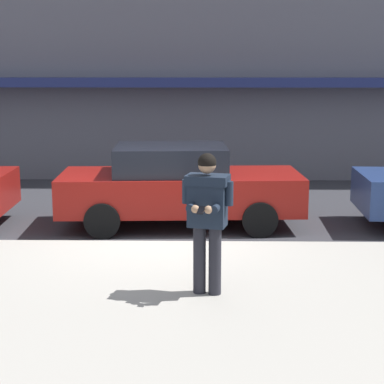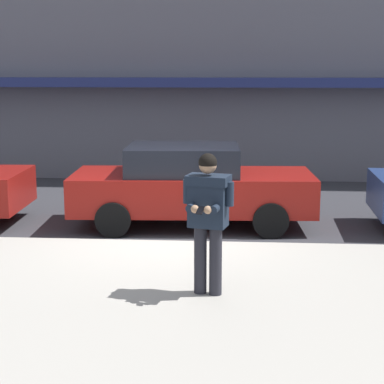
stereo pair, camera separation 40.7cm
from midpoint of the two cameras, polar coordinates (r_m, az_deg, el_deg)
name	(u,v)px [view 2 (the right image)]	position (r m, az deg, el deg)	size (l,w,h in m)	color
ground_plane	(167,245)	(10.94, -1.20, -4.75)	(80.00, 80.00, 0.00)	#333338
sidewalk	(220,303)	(8.16, 3.98, -9.83)	(32.00, 5.30, 0.14)	#A8A399
curb_paint_line	(225,245)	(10.94, 4.06, -4.76)	(28.00, 0.12, 0.01)	silver
parked_sedan_mid	(191,185)	(12.11, 0.84, 0.62)	(4.59, 2.10, 1.54)	maroon
man_texting_on_phone	(208,209)	(7.96, 2.89, -1.49)	(0.64, 0.63, 1.81)	#23232B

